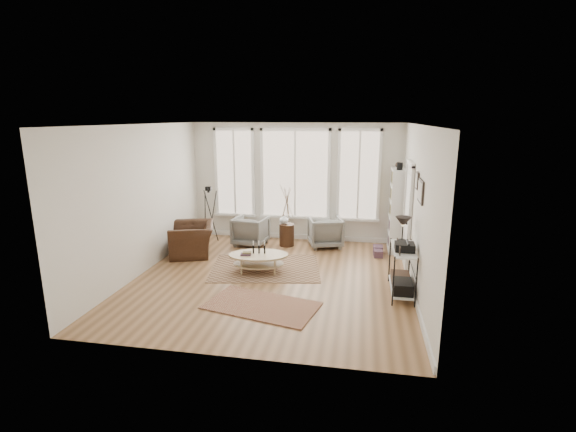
% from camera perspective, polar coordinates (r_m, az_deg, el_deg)
% --- Properties ---
extents(room, '(5.50, 5.54, 2.90)m').
position_cam_1_polar(room, '(7.74, -2.06, 1.43)').
color(room, '#9F734A').
rests_on(room, ground).
extents(bay_window, '(4.14, 0.12, 2.24)m').
position_cam_1_polar(bay_window, '(10.32, 0.97, 5.48)').
color(bay_window, tan).
rests_on(bay_window, ground).
extents(door, '(0.09, 1.06, 2.22)m').
position_cam_1_polar(door, '(8.79, 16.05, 0.33)').
color(door, silver).
rests_on(door, ground).
extents(bookcase, '(0.31, 0.85, 2.06)m').
position_cam_1_polar(bookcase, '(9.86, 14.61, 0.81)').
color(bookcase, white).
rests_on(bookcase, ground).
extents(low_shelf, '(0.38, 1.08, 1.30)m').
position_cam_1_polar(low_shelf, '(7.55, 15.36, -6.59)').
color(low_shelf, white).
rests_on(low_shelf, ground).
extents(wall_art, '(0.04, 0.88, 0.44)m').
position_cam_1_polar(wall_art, '(7.26, 17.57, 3.63)').
color(wall_art, black).
rests_on(wall_art, ground).
extents(rug_main, '(2.43, 1.99, 0.01)m').
position_cam_1_polar(rug_main, '(8.66, -3.09, -7.06)').
color(rug_main, brown).
rests_on(rug_main, ground).
extents(rug_runner, '(1.99, 1.40, 0.01)m').
position_cam_1_polar(rug_runner, '(7.03, -3.63, -12.07)').
color(rug_runner, maroon).
rests_on(rug_runner, ground).
extents(coffee_table, '(1.29, 0.93, 0.54)m').
position_cam_1_polar(coffee_table, '(8.36, -4.10, -5.76)').
color(coffee_table, tan).
rests_on(coffee_table, ground).
extents(armchair_left, '(0.84, 0.86, 0.70)m').
position_cam_1_polar(armchair_left, '(10.11, -5.12, -2.02)').
color(armchair_left, slate).
rests_on(armchair_left, ground).
extents(armchair_right, '(0.94, 0.96, 0.71)m').
position_cam_1_polar(armchair_right, '(10.00, 5.12, -2.18)').
color(armchair_right, slate).
rests_on(armchair_right, ground).
extents(side_table, '(0.36, 0.36, 1.49)m').
position_cam_1_polar(side_table, '(9.91, -0.18, -0.09)').
color(side_table, '#362014').
rests_on(side_table, ground).
extents(vase, '(0.27, 0.27, 0.22)m').
position_cam_1_polar(vase, '(9.98, -0.56, -0.42)').
color(vase, silver).
rests_on(vase, side_table).
extents(accent_chair, '(1.34, 1.25, 0.70)m').
position_cam_1_polar(accent_chair, '(9.62, -12.96, -3.11)').
color(accent_chair, '#362014').
rests_on(accent_chair, ground).
extents(tripod_camera, '(0.49, 0.49, 1.39)m').
position_cam_1_polar(tripod_camera, '(10.43, -10.68, -0.09)').
color(tripod_camera, black).
rests_on(tripod_camera, ground).
extents(book_stack_near, '(0.21, 0.27, 0.17)m').
position_cam_1_polar(book_stack_near, '(9.74, 12.18, -4.51)').
color(book_stack_near, maroon).
rests_on(book_stack_near, ground).
extents(book_stack_far, '(0.20, 0.25, 0.16)m').
position_cam_1_polar(book_stack_far, '(9.50, 12.23, -5.02)').
color(book_stack_far, maroon).
rests_on(book_stack_far, ground).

